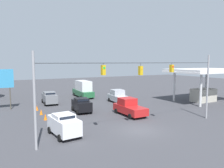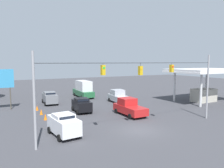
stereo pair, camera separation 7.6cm
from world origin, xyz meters
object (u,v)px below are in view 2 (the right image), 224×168
box_truck_green_oncoming_deep (83,89)px  sedan_grey_withflow_far (50,98)px  gas_station (204,78)px  pickup_truck_silver_oncoming_far (119,97)px  pickup_truck_red_crossing_near (129,107)px  traffic_cone_fifth (37,108)px  traffic_cone_third (45,117)px  sedan_black_withflow_mid (82,105)px  sedan_white_parked_shoulder (64,124)px  traffic_cone_nearest (59,130)px  overhead_signal_span (140,84)px  traffic_cone_fourth (41,112)px  traffic_cone_second (52,123)px

box_truck_green_oncoming_deep → sedan_grey_withflow_far: (7.19, 3.73, -0.52)m
gas_station → pickup_truck_silver_oncoming_far: bearing=-24.5°
box_truck_green_oncoming_deep → gas_station: (-16.21, 14.21, 2.51)m
pickup_truck_red_crossing_near → traffic_cone_fifth: (9.85, -8.35, -0.62)m
pickup_truck_silver_oncoming_far → traffic_cone_third: 13.95m
sedan_black_withflow_mid → gas_station: 21.34m
box_truck_green_oncoming_deep → traffic_cone_third: size_ratio=9.68×
sedan_black_withflow_mid → gas_station: gas_station is taller
sedan_white_parked_shoulder → sedan_black_withflow_mid: size_ratio=1.03×
pickup_truck_red_crossing_near → traffic_cone_nearest: 10.33m
sedan_white_parked_shoulder → sedan_grey_withflow_far: 16.10m
sedan_white_parked_shoulder → sedan_black_withflow_mid: (-4.83, -8.14, -0.07)m
sedan_white_parked_shoulder → pickup_truck_red_crossing_near: bearing=-159.1°
overhead_signal_span → gas_station: (-18.85, -7.62, -0.53)m
traffic_cone_fourth → gas_station: bearing=171.8°
box_truck_green_oncoming_deep → sedan_grey_withflow_far: box_truck_green_oncoming_deep is taller
sedan_grey_withflow_far → traffic_cone_third: 10.02m
pickup_truck_red_crossing_near → pickup_truck_silver_oncoming_far: 8.38m
sedan_black_withflow_mid → pickup_truck_silver_oncoming_far: 8.46m
sedan_grey_withflow_far → traffic_cone_fifth: bearing=55.8°
box_truck_green_oncoming_deep → traffic_cone_second: 19.02m
sedan_grey_withflow_far → traffic_cone_fourth: 7.27m
sedan_grey_withflow_far → traffic_cone_third: (2.72, 9.62, -0.67)m
sedan_black_withflow_mid → traffic_cone_nearest: bearing=55.8°
sedan_white_parked_shoulder → overhead_signal_span: bearing=162.6°
pickup_truck_silver_oncoming_far → traffic_cone_second: size_ratio=8.09×
pickup_truck_red_crossing_near → traffic_cone_fourth: 11.30m
traffic_cone_third → traffic_cone_second: bearing=90.7°
sedan_white_parked_shoulder → pickup_truck_silver_oncoming_far: pickup_truck_silver_oncoming_far is taller
sedan_grey_withflow_far → traffic_cone_third: sedan_grey_withflow_far is taller
traffic_cone_second → traffic_cone_third: same height
pickup_truck_red_crossing_near → traffic_cone_fifth: bearing=-40.3°
sedan_grey_withflow_far → traffic_cone_nearest: 15.56m
traffic_cone_fourth → traffic_cone_fifth: (0.03, -2.80, 0.00)m
sedan_white_parked_shoulder → sedan_grey_withflow_far: size_ratio=0.95×
pickup_truck_silver_oncoming_far → sedan_grey_withflow_far: bearing=-23.6°
sedan_black_withflow_mid → traffic_cone_second: sedan_black_withflow_mid is taller
traffic_cone_third → overhead_signal_span: bearing=130.6°
overhead_signal_span → traffic_cone_second: 10.09m
sedan_grey_withflow_far → gas_station: 25.82m
sedan_black_withflow_mid → traffic_cone_fifth: 6.44m
overhead_signal_span → traffic_cone_nearest: overhead_signal_span is taller
pickup_truck_red_crossing_near → sedan_grey_withflow_far: 14.23m
traffic_cone_nearest → overhead_signal_span: bearing=158.9°
traffic_cone_fifth → pickup_truck_silver_oncoming_far: bearing=177.6°
pickup_truck_silver_oncoming_far → traffic_cone_nearest: pickup_truck_silver_oncoming_far is taller
sedan_white_parked_shoulder → traffic_cone_second: size_ratio=5.92×
traffic_cone_second → traffic_cone_fifth: 8.55m
pickup_truck_silver_oncoming_far → overhead_signal_span: bearing=67.3°
overhead_signal_span → gas_station: 20.34m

